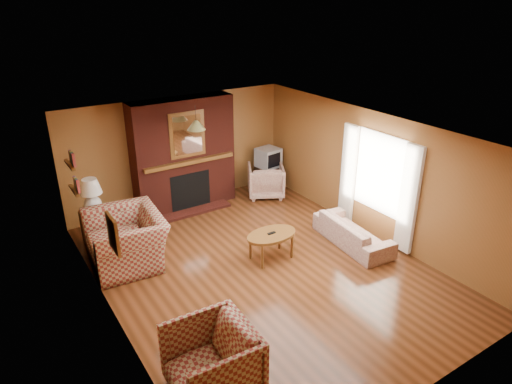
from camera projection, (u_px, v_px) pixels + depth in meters
floor at (261, 268)px, 7.85m from camera, size 6.50×6.50×0.00m
ceiling at (262, 133)px, 6.89m from camera, size 6.50×6.50×0.00m
wall_back at (179, 151)px, 9.87m from camera, size 6.50×0.00×6.50m
wall_front at (430, 314)px, 4.88m from camera, size 6.50×0.00×6.50m
wall_left at (107, 248)px, 6.12m from camera, size 0.00×6.50×6.50m
wall_right at (372, 174)px, 8.62m from camera, size 0.00×6.50×6.50m
fireplace at (184, 155)px, 9.67m from camera, size 2.20×0.82×2.40m
window_right at (377, 182)px, 8.47m from camera, size 0.10×1.85×2.00m
bookshelf at (73, 172)px, 7.43m from camera, size 0.09×0.55×0.71m
botanical_print at (113, 234)px, 5.77m from camera, size 0.05×0.40×0.50m
pendant_light at (196, 125)px, 8.82m from camera, size 0.36×0.36×0.48m
plaid_loveseat at (126, 240)px, 7.85m from camera, size 1.33×1.49×0.90m
plaid_armchair at (212, 363)px, 5.25m from camera, size 1.02×0.99×0.89m
floral_sofa at (353, 232)px, 8.52m from camera, size 0.83×1.75×0.49m
floral_armchair at (266, 180)px, 10.52m from camera, size 1.10×1.11×0.75m
coffee_table at (271, 237)px, 7.98m from camera, size 0.94×0.59×0.51m
side_table at (96, 227)px, 8.56m from camera, size 0.49×0.49×0.62m
table_lamp at (91, 194)px, 8.29m from camera, size 0.40×0.40×0.67m
tv_stand at (268, 178)px, 10.91m from camera, size 0.57×0.53×0.57m
crt_tv at (268, 158)px, 10.70m from camera, size 0.55×0.55×0.45m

